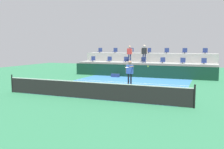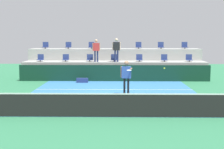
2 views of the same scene
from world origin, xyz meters
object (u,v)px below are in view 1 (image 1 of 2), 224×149
(stadium_chair_lower_far_left, at_px, (93,59))
(spectator_in_grey, at_px, (130,53))
(stadium_chair_upper_far_left, at_px, (100,51))
(tennis_ball, at_px, (148,66))
(stadium_chair_upper_right, at_px, (185,51))
(stadium_chair_lower_right, at_px, (183,61))
(equipment_bag, at_px, (115,75))
(stadium_chair_upper_mid_right, at_px, (167,51))
(stadium_chair_lower_mid_left, at_px, (126,60))
(spectator_leaning_on_rail, at_px, (144,52))
(stadium_chair_upper_mid_left, at_px, (131,51))
(stadium_chair_upper_far_right, at_px, (205,51))
(stadium_chair_lower_mid_right, at_px, (163,61))
(stadium_chair_lower_left, at_px, (109,60))
(stadium_chair_lower_far_right, at_px, (204,62))
(tennis_player, at_px, (130,71))
(stadium_chair_upper_left, at_px, (115,51))
(stadium_chair_lower_center, at_px, (143,60))
(stadium_chair_upper_center, at_px, (149,51))

(stadium_chair_lower_far_left, xyz_separation_m, spectator_in_grey, (4.05, -0.38, 0.73))
(stadium_chair_upper_far_left, bearing_deg, tennis_ball, -52.47)
(stadium_chair_lower_far_left, xyz_separation_m, stadium_chair_upper_right, (8.86, 1.80, 0.85))
(stadium_chair_lower_right, relative_size, equipment_bag, 0.68)
(stadium_chair_upper_mid_right, bearing_deg, spectator_in_grey, -144.92)
(stadium_chair_lower_far_left, distance_m, stadium_chair_lower_mid_left, 3.56)
(stadium_chair_lower_mid_left, relative_size, spectator_leaning_on_rail, 0.31)
(stadium_chair_lower_far_left, height_order, spectator_leaning_on_rail, spectator_leaning_on_rail)
(stadium_chair_upper_mid_right, height_order, spectator_in_grey, spectator_in_grey)
(stadium_chair_upper_mid_left, relative_size, stadium_chair_upper_far_right, 1.00)
(stadium_chair_upper_right, xyz_separation_m, tennis_ball, (-1.15, -10.07, -0.74))
(spectator_in_grey, bearing_deg, stadium_chair_lower_mid_right, 7.15)
(tennis_ball, height_order, equipment_bag, tennis_ball)
(stadium_chair_lower_left, relative_size, stadium_chair_lower_mid_right, 1.00)
(stadium_chair_lower_mid_right, xyz_separation_m, stadium_chair_lower_far_right, (3.55, 0.00, 0.00))
(stadium_chair_lower_far_left, distance_m, stadium_chair_upper_far_left, 1.99)
(stadium_chair_upper_far_right, xyz_separation_m, tennis_player, (-4.67, -8.31, -1.21))
(stadium_chair_upper_mid_left, bearing_deg, stadium_chair_upper_mid_right, 0.00)
(stadium_chair_lower_far_right, xyz_separation_m, tennis_ball, (-2.94, -8.27, 0.11))
(stadium_chair_lower_mid_right, xyz_separation_m, tennis_player, (-1.09, -6.51, -0.36))
(stadium_chair_lower_left, xyz_separation_m, equipment_bag, (1.40, -1.97, -1.31))
(stadium_chair_upper_far_left, height_order, tennis_player, stadium_chair_upper_far_left)
(stadium_chair_lower_left, bearing_deg, tennis_ball, -54.54)
(equipment_bag, bearing_deg, stadium_chair_upper_far_left, 130.68)
(stadium_chair_upper_left, height_order, stadium_chair_upper_far_right, same)
(stadium_chair_upper_far_right, bearing_deg, stadium_chair_upper_left, 180.00)
(stadium_chair_lower_far_right, distance_m, spectator_in_grey, 6.66)
(stadium_chair_upper_left, xyz_separation_m, stadium_chair_upper_mid_left, (1.78, 0.00, 0.00))
(stadium_chair_lower_far_right, distance_m, equipment_bag, 7.80)
(stadium_chair_upper_mid_left, height_order, tennis_player, stadium_chair_upper_mid_left)
(stadium_chair_upper_right, bearing_deg, stadium_chair_lower_mid_right, -134.32)
(stadium_chair_upper_left, bearing_deg, stadium_chair_lower_center, -26.91)
(stadium_chair_lower_right, bearing_deg, stadium_chair_upper_center, 152.85)
(stadium_chair_upper_far_left, xyz_separation_m, spectator_in_grey, (4.07, -2.18, -0.12))
(stadium_chair_lower_far_left, height_order, stadium_chair_lower_left, same)
(stadium_chair_lower_far_left, bearing_deg, stadium_chair_lower_left, 0.00)
(equipment_bag, bearing_deg, stadium_chair_lower_mid_right, 26.94)
(stadium_chair_lower_mid_left, distance_m, stadium_chair_lower_mid_right, 3.54)
(stadium_chair_lower_mid_left, height_order, stadium_chair_upper_mid_left, stadium_chair_upper_mid_left)
(stadium_chair_lower_center, bearing_deg, stadium_chair_lower_right, 0.00)
(stadium_chair_lower_center, height_order, tennis_player, tennis_player)
(stadium_chair_upper_right, xyz_separation_m, stadium_chair_upper_far_right, (1.82, 0.00, 0.00))
(stadium_chair_lower_center, xyz_separation_m, stadium_chair_upper_right, (3.57, 1.80, 0.85))
(stadium_chair_upper_mid_left, distance_m, stadium_chair_upper_right, 5.33)
(stadium_chair_upper_left, xyz_separation_m, tennis_ball, (5.96, -10.07, -0.74))
(tennis_ball, bearing_deg, stadium_chair_upper_left, 120.62)
(spectator_leaning_on_rail, height_order, equipment_bag, spectator_leaning_on_rail)
(stadium_chair_lower_mid_right, distance_m, stadium_chair_upper_mid_left, 4.09)
(stadium_chair_lower_mid_left, relative_size, stadium_chair_upper_left, 1.00)
(stadium_chair_lower_mid_right, bearing_deg, stadium_chair_lower_mid_left, 180.00)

